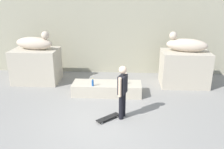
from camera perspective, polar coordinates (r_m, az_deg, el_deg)
ground_plane at (r=7.20m, az=-2.60°, el=-11.70°), size 40.00×40.00×0.00m
facade_wall at (r=11.20m, az=-0.12°, el=16.08°), size 11.66×0.60×6.13m
pedestal_left at (r=10.61m, az=-17.69°, el=2.02°), size 1.89×1.28×1.42m
pedestal_right at (r=10.20m, az=16.96°, el=1.41°), size 1.89×1.28×1.42m
statue_reclining_left at (r=10.36m, az=-18.07°, el=7.26°), size 1.67×0.83×0.78m
statue_reclining_right at (r=9.96m, az=17.31°, el=6.88°), size 1.68×0.90×0.78m
ledge_block at (r=9.01m, az=-1.23°, el=-3.41°), size 2.59×0.86×0.44m
skater at (r=7.12m, az=2.54°, el=-3.72°), size 0.31×0.52×1.67m
skateboard at (r=7.37m, az=-0.93°, el=-10.31°), size 0.72×0.69×0.08m
bottle_brown at (r=8.78m, az=2.95°, el=-1.59°), size 0.06×0.06×0.32m
bottle_blue at (r=8.67m, az=-4.66°, el=-2.01°), size 0.08×0.08×0.29m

